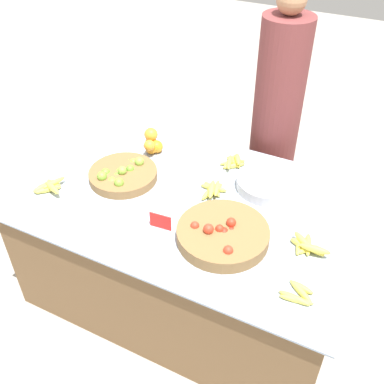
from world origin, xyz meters
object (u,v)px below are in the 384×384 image
(lime_bowl, at_px, (123,174))
(tomato_basket, at_px, (222,234))
(metal_bowl, at_px, (267,184))
(price_sign, at_px, (160,221))
(vendor_person, at_px, (275,128))

(lime_bowl, bearing_deg, tomato_basket, -15.72)
(tomato_basket, distance_m, metal_bowl, 0.49)
(lime_bowl, distance_m, price_sign, 0.48)
(lime_bowl, relative_size, vendor_person, 0.24)
(price_sign, distance_m, vendor_person, 1.14)
(tomato_basket, xyz_separation_m, price_sign, (-0.31, -0.06, 0.01))
(vendor_person, bearing_deg, price_sign, -101.19)
(lime_bowl, height_order, vendor_person, vendor_person)
(tomato_basket, xyz_separation_m, vendor_person, (-0.09, 1.05, 0.02))
(metal_bowl, distance_m, price_sign, 0.66)
(price_sign, height_order, vendor_person, vendor_person)
(price_sign, bearing_deg, tomato_basket, 6.41)
(lime_bowl, distance_m, vendor_person, 1.05)
(lime_bowl, bearing_deg, vendor_person, 54.10)
(price_sign, bearing_deg, metal_bowl, 51.43)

